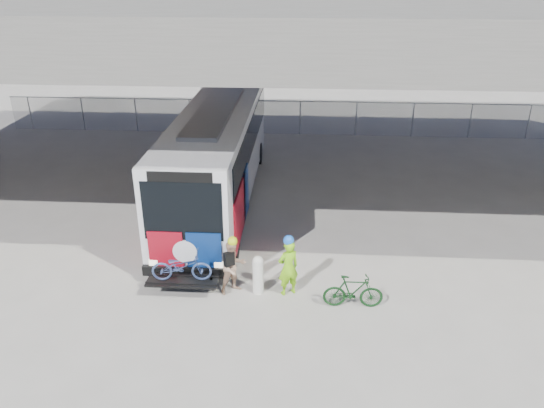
# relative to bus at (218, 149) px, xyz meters

# --- Properties ---
(ground) EXTENTS (160.00, 160.00, 0.00)m
(ground) POSITION_rel_bus_xyz_m (2.00, -3.07, -2.11)
(ground) COLOR #9E9991
(ground) RESTS_ON ground
(bus) EXTENTS (2.67, 12.90, 3.69)m
(bus) POSITION_rel_bus_xyz_m (0.00, 0.00, 0.00)
(bus) COLOR silver
(bus) RESTS_ON ground
(overpass) EXTENTS (40.00, 16.00, 7.95)m
(overpass) POSITION_rel_bus_xyz_m (2.00, 0.93, 4.44)
(overpass) COLOR #605E59
(overpass) RESTS_ON ground
(chainlink_fence) EXTENTS (30.00, 0.06, 30.00)m
(chainlink_fence) POSITION_rel_bus_xyz_m (2.00, 8.93, -0.69)
(chainlink_fence) COLOR gray
(chainlink_fence) RESTS_ON ground
(bollard) EXTENTS (0.30, 0.30, 1.17)m
(bollard) POSITION_rel_bus_xyz_m (2.10, -6.33, -1.49)
(bollard) COLOR silver
(bollard) RESTS_ON ground
(cyclist_hivis) EXTENTS (0.73, 0.65, 1.85)m
(cyclist_hivis) POSITION_rel_bus_xyz_m (2.95, -6.33, -1.22)
(cyclist_hivis) COLOR #87E017
(cyclist_hivis) RESTS_ON ground
(cyclist_tan) EXTENTS (0.99, 0.95, 1.76)m
(cyclist_tan) POSITION_rel_bus_xyz_m (1.41, -6.33, -1.28)
(cyclist_tan) COLOR tan
(cyclist_tan) RESTS_ON ground
(bike_parked) EXTENTS (1.63, 0.49, 0.98)m
(bike_parked) POSITION_rel_bus_xyz_m (4.73, -6.86, -1.62)
(bike_parked) COLOR #123B17
(bike_parked) RESTS_ON ground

